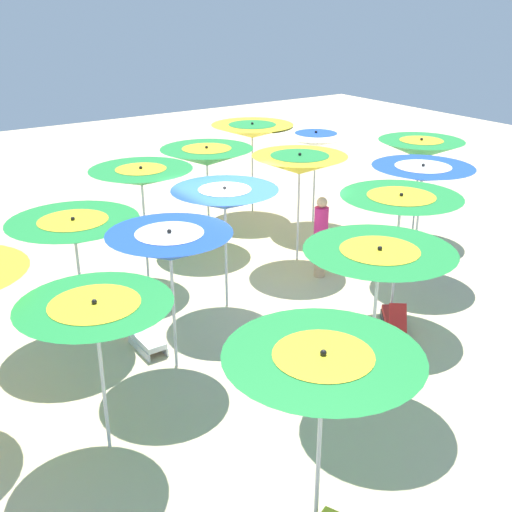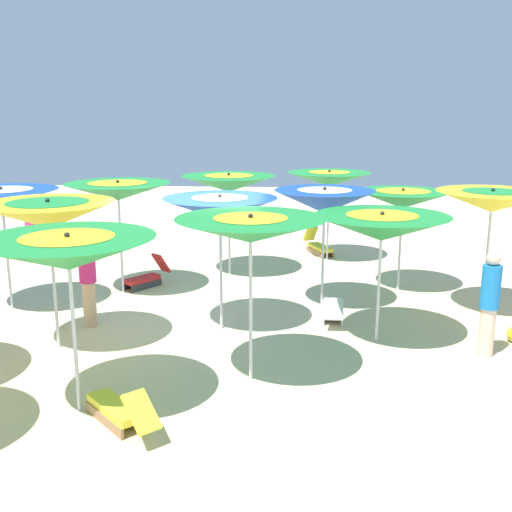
{
  "view_description": "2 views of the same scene",
  "coord_description": "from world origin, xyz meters",
  "px_view_note": "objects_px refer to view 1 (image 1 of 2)",
  "views": [
    {
      "loc": [
        9.49,
        -6.38,
        5.7
      ],
      "look_at": [
        0.62,
        -0.32,
        1.25
      ],
      "focal_mm": 44.77,
      "sensor_mm": 36.0,
      "label": 1
    },
    {
      "loc": [
        -10.53,
        -1.87,
        3.88
      ],
      "look_at": [
        1.14,
        -1.06,
        1.05
      ],
      "focal_mm": 43.27,
      "sensor_mm": 36.0,
      "label": 2
    }
  ],
  "objects_px": {
    "beach_umbrella_7": "(225,199)",
    "beach_umbrella_12": "(141,177)",
    "lounger_3": "(393,318)",
    "beach_umbrella_9": "(316,140)",
    "beach_umbrella_6": "(170,246)",
    "beach_umbrella_2": "(400,205)",
    "beach_umbrella_4": "(421,149)",
    "beach_umbrella_13": "(207,157)",
    "beach_umbrella_8": "(300,164)",
    "beach_umbrella_5": "(96,316)",
    "beach_umbrella_0": "(323,370)",
    "lounger_1": "(145,336)",
    "beach_umbrella_11": "(74,232)",
    "beach_umbrella_3": "(422,173)",
    "beach_umbrella_1": "(379,262)",
    "beachgoer_1": "(321,235)",
    "lounger_0": "(180,235)",
    "beach_umbrella_14": "(252,131)"
  },
  "relations": [
    {
      "from": "beach_umbrella_14",
      "to": "beachgoer_1",
      "type": "distance_m",
      "value": 4.86
    },
    {
      "from": "beach_umbrella_2",
      "to": "beach_umbrella_8",
      "type": "xyz_separation_m",
      "value": [
        -3.17,
        0.19,
        0.05
      ]
    },
    {
      "from": "beach_umbrella_9",
      "to": "beachgoer_1",
      "type": "xyz_separation_m",
      "value": [
        2.83,
        -2.12,
        -1.28
      ]
    },
    {
      "from": "beach_umbrella_8",
      "to": "beach_umbrella_9",
      "type": "height_order",
      "value": "beach_umbrella_8"
    },
    {
      "from": "beach_umbrella_5",
      "to": "lounger_3",
      "type": "xyz_separation_m",
      "value": [
        -0.16,
        5.54,
        -1.77
      ]
    },
    {
      "from": "beach_umbrella_1",
      "to": "lounger_0",
      "type": "distance_m",
      "value": 7.54
    },
    {
      "from": "beach_umbrella_0",
      "to": "lounger_3",
      "type": "distance_m",
      "value": 5.33
    },
    {
      "from": "beach_umbrella_5",
      "to": "beach_umbrella_7",
      "type": "height_order",
      "value": "beach_umbrella_7"
    },
    {
      "from": "beachgoer_1",
      "to": "beach_umbrella_7",
      "type": "bearing_deg",
      "value": 15.77
    },
    {
      "from": "beach_umbrella_3",
      "to": "beach_umbrella_8",
      "type": "bearing_deg",
      "value": -138.76
    },
    {
      "from": "beach_umbrella_6",
      "to": "beach_umbrella_7",
      "type": "bearing_deg",
      "value": 127.04
    },
    {
      "from": "beach_umbrella_2",
      "to": "beach_umbrella_11",
      "type": "distance_m",
      "value": 5.7
    },
    {
      "from": "beach_umbrella_12",
      "to": "lounger_3",
      "type": "relative_size",
      "value": 2.29
    },
    {
      "from": "beach_umbrella_7",
      "to": "lounger_0",
      "type": "bearing_deg",
      "value": 166.55
    },
    {
      "from": "beach_umbrella_3",
      "to": "beach_umbrella_11",
      "type": "relative_size",
      "value": 1.08
    },
    {
      "from": "beach_umbrella_8",
      "to": "beach_umbrella_12",
      "type": "xyz_separation_m",
      "value": [
        -1.01,
        -3.28,
        -0.0
      ]
    },
    {
      "from": "beach_umbrella_0",
      "to": "beach_umbrella_5",
      "type": "bearing_deg",
      "value": -151.7
    },
    {
      "from": "beach_umbrella_13",
      "to": "beachgoer_1",
      "type": "relative_size",
      "value": 1.34
    },
    {
      "from": "beach_umbrella_1",
      "to": "beachgoer_1",
      "type": "bearing_deg",
      "value": 150.61
    },
    {
      "from": "beach_umbrella_0",
      "to": "beach_umbrella_3",
      "type": "height_order",
      "value": "beach_umbrella_3"
    },
    {
      "from": "beach_umbrella_2",
      "to": "beach_umbrella_7",
      "type": "height_order",
      "value": "beach_umbrella_7"
    },
    {
      "from": "beach_umbrella_1",
      "to": "beachgoer_1",
      "type": "relative_size",
      "value": 1.35
    },
    {
      "from": "beach_umbrella_2",
      "to": "beach_umbrella_13",
      "type": "bearing_deg",
      "value": -170.22
    },
    {
      "from": "beach_umbrella_11",
      "to": "beach_umbrella_12",
      "type": "bearing_deg",
      "value": 129.36
    },
    {
      "from": "beachgoer_1",
      "to": "lounger_1",
      "type": "bearing_deg",
      "value": 22.23
    },
    {
      "from": "beach_umbrella_9",
      "to": "beach_umbrella_8",
      "type": "bearing_deg",
      "value": -46.95
    },
    {
      "from": "beach_umbrella_4",
      "to": "lounger_3",
      "type": "relative_size",
      "value": 2.26
    },
    {
      "from": "lounger_3",
      "to": "beach_umbrella_9",
      "type": "bearing_deg",
      "value": 12.98
    },
    {
      "from": "beachgoer_1",
      "to": "beach_umbrella_1",
      "type": "bearing_deg",
      "value": 74.98
    },
    {
      "from": "beach_umbrella_2",
      "to": "beach_umbrella_13",
      "type": "relative_size",
      "value": 1.01
    },
    {
      "from": "beach_umbrella_5",
      "to": "beach_umbrella_8",
      "type": "relative_size",
      "value": 0.89
    },
    {
      "from": "beach_umbrella_7",
      "to": "lounger_1",
      "type": "relative_size",
      "value": 2.08
    },
    {
      "from": "beach_umbrella_7",
      "to": "beach_umbrella_12",
      "type": "height_order",
      "value": "beach_umbrella_12"
    },
    {
      "from": "beach_umbrella_0",
      "to": "lounger_1",
      "type": "bearing_deg",
      "value": 178.65
    },
    {
      "from": "beach_umbrella_8",
      "to": "lounger_3",
      "type": "distance_m",
      "value": 4.18
    },
    {
      "from": "beach_umbrella_1",
      "to": "beach_umbrella_6",
      "type": "relative_size",
      "value": 1.01
    },
    {
      "from": "beach_umbrella_3",
      "to": "beach_umbrella_6",
      "type": "distance_m",
      "value": 6.17
    },
    {
      "from": "beach_umbrella_4",
      "to": "beach_umbrella_8",
      "type": "relative_size",
      "value": 0.98
    },
    {
      "from": "beach_umbrella_3",
      "to": "beach_umbrella_8",
      "type": "relative_size",
      "value": 0.97
    },
    {
      "from": "beach_umbrella_7",
      "to": "beach_umbrella_13",
      "type": "relative_size",
      "value": 1.02
    },
    {
      "from": "beach_umbrella_9",
      "to": "lounger_3",
      "type": "xyz_separation_m",
      "value": [
        5.41,
        -2.51,
        -2.0
      ]
    },
    {
      "from": "beach_umbrella_13",
      "to": "beach_umbrella_4",
      "type": "bearing_deg",
      "value": 62.86
    },
    {
      "from": "beach_umbrella_11",
      "to": "beach_umbrella_5",
      "type": "bearing_deg",
      "value": -14.96
    },
    {
      "from": "lounger_3",
      "to": "beach_umbrella_0",
      "type": "bearing_deg",
      "value": 162.3
    },
    {
      "from": "beach_umbrella_8",
      "to": "beach_umbrella_5",
      "type": "bearing_deg",
      "value": -58.39
    },
    {
      "from": "beach_umbrella_13",
      "to": "lounger_3",
      "type": "xyz_separation_m",
      "value": [
        5.73,
        0.51,
        -1.91
      ]
    },
    {
      "from": "beach_umbrella_11",
      "to": "beachgoer_1",
      "type": "distance_m",
      "value": 5.22
    },
    {
      "from": "beach_umbrella_4",
      "to": "beach_umbrella_13",
      "type": "height_order",
      "value": "beach_umbrella_4"
    },
    {
      "from": "beach_umbrella_9",
      "to": "beach_umbrella_12",
      "type": "bearing_deg",
      "value": -81.41
    },
    {
      "from": "beach_umbrella_1",
      "to": "beach_umbrella_3",
      "type": "distance_m",
      "value": 4.94
    }
  ]
}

